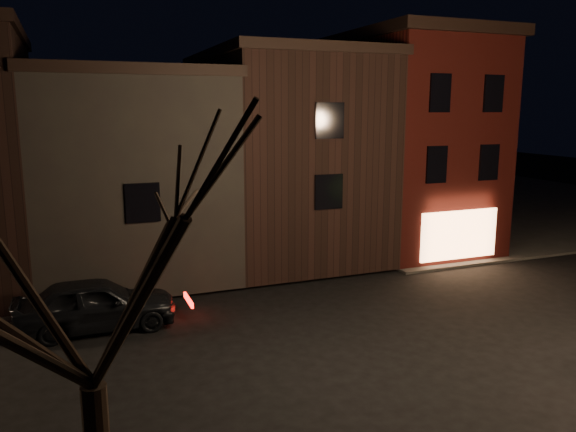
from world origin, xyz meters
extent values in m
plane|color=black|center=(0.00, 0.00, 0.00)|extent=(120.00, 120.00, 0.00)
cube|color=#2D2B28|center=(20.00, 20.00, 0.06)|extent=(30.00, 30.00, 0.12)
cube|color=#450F0C|center=(8.00, 9.50, 5.12)|extent=(6.00, 8.00, 10.00)
cube|color=black|center=(8.00, 9.50, 10.37)|extent=(6.50, 8.50, 0.50)
cube|color=#F9AA70|center=(8.00, 5.45, 1.42)|extent=(4.00, 0.12, 2.20)
cube|color=black|center=(1.50, 10.50, 4.62)|extent=(7.00, 10.00, 9.00)
cube|color=black|center=(1.50, 10.50, 9.32)|extent=(7.30, 10.30, 0.40)
cube|color=black|center=(-5.75, 10.50, 4.12)|extent=(7.50, 10.00, 8.00)
cube|color=black|center=(-5.75, 10.50, 8.32)|extent=(7.80, 10.30, 0.40)
imported|color=black|center=(-7.59, 3.54, 0.85)|extent=(5.01, 2.06, 1.70)
camera|label=1|loc=(-8.11, -14.56, 6.99)|focal=35.00mm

